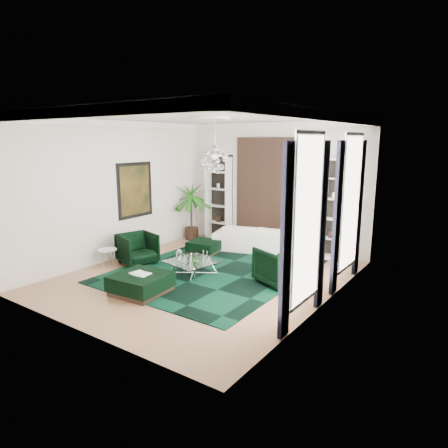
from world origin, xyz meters
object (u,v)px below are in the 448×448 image
Objects in this scene: side_table at (108,258)px; palm at (191,204)px; armchair_left at (137,249)px; sofa at (259,238)px; ottoman_front at (141,284)px; coffee_table at (193,268)px; armchair_right at (280,266)px; ottoman_side at (205,247)px.

palm is (-0.09, 3.56, 0.98)m from side_table.
armchair_left is at bearing -79.74° from palm.
ottoman_front is (-0.42, -4.42, -0.17)m from sofa.
coffee_table is (1.83, 0.09, -0.23)m from armchair_left.
coffee_table is at bearing -47.64° from armchair_right.
palm is (-2.36, 2.84, 1.03)m from coffee_table.
coffee_table is 2.26× the size of side_table.
armchair_left is 2.04m from ottoman_side.
palm reaches higher than ottoman_front.
coffee_table is at bearing -71.04° from armchair_left.
ottoman_front is 4.98m from palm.
ottoman_side is 1.71× the size of side_table.
ottoman_front is at bearing -63.70° from palm.
armchair_left is at bearing -55.36° from armchair_right.
armchair_right is 0.40× the size of palm.
armchair_left is at bearing 55.35° from side_table.
armchair_left is at bearing -114.72° from ottoman_side.
ottoman_front is at bearing -21.34° from side_table.
side_table is at bearing 161.42° from armchair_left.
coffee_table is 3.83m from palm.
ottoman_side is 2.79m from side_table.
ottoman_front is 2.26× the size of side_table.
ottoman_side is (-1.20, -1.14, -0.20)m from sofa.
sofa is at bearing 85.64° from coffee_table.
coffee_table is at bearing 69.37° from sofa.
armchair_right is 4.92m from palm.
armchair_left reaches higher than coffee_table.
sofa is at bearing 84.59° from ottoman_front.
sofa is 1.67m from ottoman_side.
palm reaches higher than ottoman_side.
side_table is at bearing 158.66° from ottoman_front.
armchair_right is 3.16m from ottoman_front.
armchair_right is at bearing 19.60° from coffee_table.
armchair_left is at bearing 39.22° from sofa.
ottoman_front reaches higher than coffee_table.
ottoman_front is at bearing -97.37° from coffee_table.
side_table reaches higher than ottoman_side.
ottoman_front is 2.22m from side_table.
sofa is 2.71m from palm.
sofa is at bearing 43.42° from ottoman_side.
sofa is 2.90m from coffee_table.
armchair_left is 0.95× the size of armchair_right.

